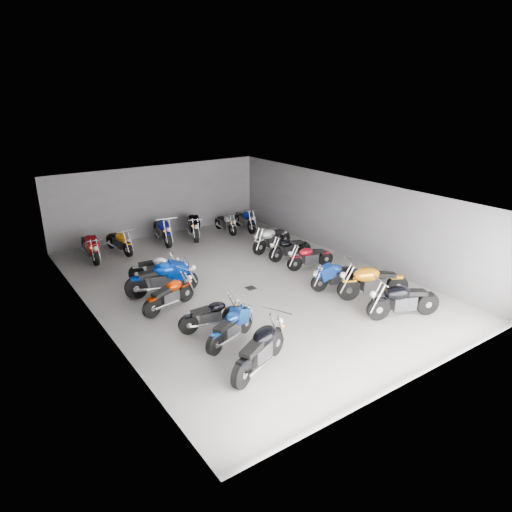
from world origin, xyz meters
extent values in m
plane|color=gray|center=(0.00, 0.00, 0.00)|extent=(14.00, 14.00, 0.00)
cube|color=slate|center=(0.00, 7.00, 1.60)|extent=(10.00, 0.10, 3.20)
cube|color=slate|center=(-5.00, 0.00, 1.60)|extent=(0.10, 14.00, 3.20)
cube|color=slate|center=(5.00, 0.00, 1.60)|extent=(0.10, 14.00, 3.20)
cube|color=black|center=(0.00, 0.00, 3.22)|extent=(10.00, 14.00, 0.04)
cube|color=black|center=(0.00, -0.50, 0.01)|extent=(0.32, 0.32, 0.01)
cylinder|color=black|center=(-1.79, -4.28, 0.35)|extent=(0.70, 0.42, 0.70)
cylinder|color=black|center=(-3.24, -4.95, 0.35)|extent=(0.71, 0.44, 0.70)
cube|color=#2D2D30|center=(-2.51, -4.61, 0.46)|extent=(0.79, 0.60, 0.44)
ellipsoid|color=black|center=(-2.29, -4.51, 0.81)|extent=(0.86, 0.71, 0.40)
cube|color=black|center=(-2.83, -4.76, 0.77)|extent=(0.74, 0.56, 0.20)
cylinder|color=black|center=(-1.81, -2.90, 0.30)|extent=(0.60, 0.34, 0.60)
cylinder|color=black|center=(-3.06, -3.40, 0.30)|extent=(0.61, 0.35, 0.60)
cube|color=#2D2D30|center=(-2.43, -3.15, 0.39)|extent=(0.67, 0.49, 0.37)
ellipsoid|color=navy|center=(-2.24, -3.07, 0.69)|extent=(0.73, 0.58, 0.34)
cube|color=black|center=(-2.71, -3.26, 0.65)|extent=(0.62, 0.46, 0.17)
cylinder|color=black|center=(-1.87, -2.30, 0.28)|extent=(0.58, 0.21, 0.57)
cylinder|color=black|center=(-3.14, -2.07, 0.28)|extent=(0.58, 0.23, 0.57)
cube|color=#2D2D30|center=(-2.50, -2.18, 0.37)|extent=(0.61, 0.36, 0.36)
ellipsoid|color=black|center=(-2.31, -2.22, 0.66)|extent=(0.66, 0.45, 0.32)
cube|color=black|center=(-2.78, -2.14, 0.62)|extent=(0.58, 0.34, 0.16)
cylinder|color=black|center=(-2.26, -0.16, 0.31)|extent=(0.62, 0.30, 0.61)
cylinder|color=black|center=(-3.59, -0.57, 0.31)|extent=(0.63, 0.32, 0.61)
cube|color=#2D2D30|center=(-2.93, -0.36, 0.40)|extent=(0.68, 0.46, 0.38)
ellipsoid|color=#931E00|center=(-2.73, -0.30, 0.71)|extent=(0.74, 0.56, 0.34)
cube|color=black|center=(-3.22, -0.46, 0.67)|extent=(0.64, 0.43, 0.17)
cylinder|color=black|center=(-1.88, 0.53, 0.37)|extent=(0.75, 0.32, 0.74)
cylinder|color=black|center=(-3.50, 0.94, 0.37)|extent=(0.76, 0.35, 0.74)
cube|color=#2D2D30|center=(-2.69, 0.73, 0.48)|extent=(0.81, 0.52, 0.46)
ellipsoid|color=#032998|center=(-2.44, 0.67, 0.85)|extent=(0.87, 0.64, 0.41)
cube|color=black|center=(-3.04, 0.82, 0.80)|extent=(0.76, 0.48, 0.21)
cylinder|color=black|center=(-1.76, 1.90, 0.28)|extent=(0.57, 0.30, 0.56)
cylinder|color=black|center=(-2.96, 2.33, 0.28)|extent=(0.58, 0.31, 0.56)
cube|color=#2D2D30|center=(-2.36, 2.12, 0.37)|extent=(0.63, 0.44, 0.35)
ellipsoid|color=silver|center=(-2.18, 2.05, 0.65)|extent=(0.68, 0.53, 0.32)
cube|color=black|center=(-2.63, 2.21, 0.62)|extent=(0.59, 0.41, 0.16)
cylinder|color=black|center=(1.82, -4.51, 0.35)|extent=(0.71, 0.40, 0.71)
cylinder|color=black|center=(3.30, -5.11, 0.35)|extent=(0.72, 0.42, 0.71)
cube|color=#2D2D30|center=(2.56, -4.81, 0.46)|extent=(0.79, 0.57, 0.44)
ellipsoid|color=black|center=(2.34, -4.72, 0.82)|extent=(0.86, 0.69, 0.40)
cube|color=black|center=(2.89, -4.94, 0.77)|extent=(0.74, 0.54, 0.20)
cylinder|color=black|center=(2.07, -3.05, 0.37)|extent=(0.73, 0.44, 0.73)
cylinder|color=black|center=(3.58, -3.74, 0.37)|extent=(0.74, 0.46, 0.73)
cube|color=#2D2D30|center=(2.83, -3.40, 0.48)|extent=(0.82, 0.62, 0.46)
ellipsoid|color=orange|center=(2.60, -3.29, 0.85)|extent=(0.90, 0.74, 0.41)
cube|color=black|center=(3.16, -3.55, 0.80)|extent=(0.77, 0.58, 0.21)
cylinder|color=black|center=(1.76, -2.02, 0.30)|extent=(0.61, 0.26, 0.60)
cylinder|color=black|center=(3.07, -2.34, 0.30)|extent=(0.61, 0.28, 0.60)
cube|color=#2D2D30|center=(2.41, -2.18, 0.39)|extent=(0.66, 0.42, 0.37)
ellipsoid|color=#1742AE|center=(2.21, -2.13, 0.69)|extent=(0.71, 0.51, 0.34)
cube|color=black|center=(2.71, -2.25, 0.65)|extent=(0.61, 0.39, 0.17)
cylinder|color=black|center=(2.23, -0.13, 0.29)|extent=(0.60, 0.24, 0.59)
cylinder|color=black|center=(3.54, -0.40, 0.29)|extent=(0.60, 0.25, 0.59)
cube|color=#2D2D30|center=(2.88, -0.26, 0.39)|extent=(0.64, 0.39, 0.37)
ellipsoid|color=maroon|center=(2.68, -0.22, 0.68)|extent=(0.69, 0.49, 0.33)
cube|color=black|center=(3.17, -0.32, 0.64)|extent=(0.60, 0.37, 0.17)
cylinder|color=black|center=(2.21, 1.01, 0.30)|extent=(0.60, 0.17, 0.59)
cylinder|color=black|center=(3.55, 0.90, 0.30)|extent=(0.60, 0.19, 0.59)
cube|color=#2D2D30|center=(2.88, 0.96, 0.39)|extent=(0.62, 0.33, 0.37)
ellipsoid|color=black|center=(2.68, 0.97, 0.69)|extent=(0.66, 0.42, 0.33)
cube|color=black|center=(3.18, 0.93, 0.65)|extent=(0.58, 0.31, 0.17)
cylinder|color=black|center=(2.17, 2.07, 0.33)|extent=(0.68, 0.26, 0.67)
cylinder|color=black|center=(3.65, 2.36, 0.33)|extent=(0.68, 0.28, 0.67)
cube|color=#2D2D30|center=(2.91, 2.21, 0.44)|extent=(0.72, 0.44, 0.42)
ellipsoid|color=silver|center=(2.69, 2.17, 0.77)|extent=(0.77, 0.54, 0.37)
cube|color=black|center=(3.24, 2.28, 0.73)|extent=(0.68, 0.41, 0.19)
cylinder|color=black|center=(-3.71, 4.65, 0.34)|extent=(0.16, 0.69, 0.69)
cylinder|color=black|center=(-3.66, 6.21, 0.34)|extent=(0.18, 0.69, 0.69)
cube|color=#2D2D30|center=(-3.68, 5.43, 0.45)|extent=(0.35, 0.71, 0.43)
ellipsoid|color=#A41315|center=(-3.69, 5.20, 0.79)|extent=(0.45, 0.74, 0.39)
cube|color=black|center=(-3.67, 5.78, 0.75)|extent=(0.32, 0.66, 0.20)
cylinder|color=black|center=(-2.34, 4.89, 0.31)|extent=(0.23, 0.64, 0.62)
cylinder|color=black|center=(-2.57, 6.28, 0.31)|extent=(0.25, 0.64, 0.62)
cube|color=#2D2D30|center=(-2.46, 5.58, 0.41)|extent=(0.39, 0.67, 0.39)
ellipsoid|color=orange|center=(-2.42, 5.37, 0.72)|extent=(0.49, 0.72, 0.35)
cube|color=black|center=(-2.51, 5.89, 0.68)|extent=(0.37, 0.63, 0.18)
cylinder|color=black|center=(-0.56, 4.96, 0.37)|extent=(0.25, 0.75, 0.73)
cylinder|color=black|center=(-0.34, 6.60, 0.37)|extent=(0.27, 0.75, 0.73)
cube|color=#2D2D30|center=(-0.45, 5.78, 0.48)|extent=(0.44, 0.78, 0.46)
ellipsoid|color=navy|center=(-0.48, 5.53, 0.85)|extent=(0.56, 0.83, 0.41)
cube|color=black|center=(-0.40, 6.14, 0.80)|extent=(0.41, 0.74, 0.21)
cylinder|color=black|center=(0.76, 4.93, 0.36)|extent=(0.35, 0.73, 0.72)
cylinder|color=black|center=(1.24, 6.49, 0.36)|extent=(0.37, 0.74, 0.72)
cube|color=#2D2D30|center=(1.00, 5.71, 0.47)|extent=(0.54, 0.80, 0.45)
ellipsoid|color=black|center=(0.92, 5.48, 0.83)|extent=(0.66, 0.86, 0.40)
cube|color=black|center=(1.10, 6.06, 0.79)|extent=(0.50, 0.75, 0.20)
cylinder|color=black|center=(2.62, 4.87, 0.29)|extent=(0.13, 0.57, 0.57)
cylinder|color=black|center=(2.64, 6.17, 0.29)|extent=(0.14, 0.57, 0.57)
cube|color=#2D2D30|center=(2.63, 5.52, 0.38)|extent=(0.28, 0.59, 0.36)
ellipsoid|color=#A2A1A7|center=(2.63, 5.32, 0.66)|extent=(0.37, 0.61, 0.32)
cube|color=black|center=(2.64, 5.81, 0.63)|extent=(0.26, 0.55, 0.16)
cylinder|color=black|center=(3.51, 4.61, 0.33)|extent=(0.23, 0.67, 0.66)
cylinder|color=black|center=(3.73, 6.09, 0.33)|extent=(0.25, 0.68, 0.66)
cube|color=#2D2D30|center=(3.62, 5.35, 0.43)|extent=(0.41, 0.71, 0.41)
ellipsoid|color=navy|center=(3.59, 5.13, 0.76)|extent=(0.51, 0.75, 0.37)
cube|color=black|center=(3.67, 5.68, 0.72)|extent=(0.38, 0.66, 0.19)
camera|label=1|loc=(-7.95, -12.34, 6.44)|focal=32.00mm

